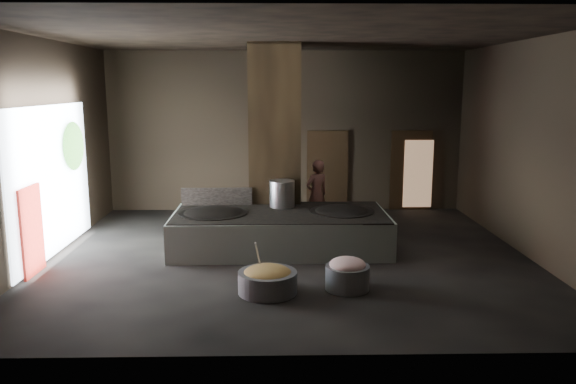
{
  "coord_description": "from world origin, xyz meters",
  "views": [
    {
      "loc": [
        -0.26,
        -11.44,
        3.54
      ],
      "look_at": [
        -0.01,
        0.62,
        1.25
      ],
      "focal_mm": 35.0,
      "sensor_mm": 36.0,
      "label": 1
    }
  ],
  "objects_px": {
    "wok_left": "(213,216)",
    "meat_basin": "(347,277)",
    "hearth_platform": "(280,231)",
    "veg_basin": "(268,282)",
    "wok_right": "(341,215)",
    "stock_pot": "(282,194)",
    "cook": "(317,194)"
  },
  "relations": [
    {
      "from": "hearth_platform",
      "to": "stock_pot",
      "type": "bearing_deg",
      "value": 84.1
    },
    {
      "from": "stock_pot",
      "to": "veg_basin",
      "type": "relative_size",
      "value": 0.59
    },
    {
      "from": "cook",
      "to": "veg_basin",
      "type": "bearing_deg",
      "value": 44.28
    },
    {
      "from": "wok_right",
      "to": "veg_basin",
      "type": "distance_m",
      "value": 3.19
    },
    {
      "from": "wok_left",
      "to": "veg_basin",
      "type": "bearing_deg",
      "value": -65.15
    },
    {
      "from": "cook",
      "to": "meat_basin",
      "type": "distance_m",
      "value": 4.4
    },
    {
      "from": "hearth_platform",
      "to": "veg_basin",
      "type": "distance_m",
      "value": 2.68
    },
    {
      "from": "hearth_platform",
      "to": "veg_basin",
      "type": "height_order",
      "value": "hearth_platform"
    },
    {
      "from": "hearth_platform",
      "to": "meat_basin",
      "type": "xyz_separation_m",
      "value": [
        1.17,
        -2.52,
        -0.19
      ]
    },
    {
      "from": "cook",
      "to": "meat_basin",
      "type": "xyz_separation_m",
      "value": [
        0.24,
        -4.35,
        -0.65
      ]
    },
    {
      "from": "wok_left",
      "to": "veg_basin",
      "type": "height_order",
      "value": "wok_left"
    },
    {
      "from": "wok_right",
      "to": "cook",
      "type": "bearing_deg",
      "value": 103.3
    },
    {
      "from": "hearth_platform",
      "to": "meat_basin",
      "type": "distance_m",
      "value": 2.78
    },
    {
      "from": "veg_basin",
      "to": "wok_left",
      "type": "bearing_deg",
      "value": 114.85
    },
    {
      "from": "hearth_platform",
      "to": "wok_right",
      "type": "height_order",
      "value": "wok_right"
    },
    {
      "from": "wok_left",
      "to": "meat_basin",
      "type": "xyz_separation_m",
      "value": [
        2.62,
        -2.47,
        -0.54
      ]
    },
    {
      "from": "meat_basin",
      "to": "wok_left",
      "type": "bearing_deg",
      "value": 136.69
    },
    {
      "from": "hearth_platform",
      "to": "wok_right",
      "type": "relative_size",
      "value": 3.41
    },
    {
      "from": "wok_left",
      "to": "cook",
      "type": "height_order",
      "value": "cook"
    },
    {
      "from": "wok_right",
      "to": "stock_pot",
      "type": "distance_m",
      "value": 1.44
    },
    {
      "from": "hearth_platform",
      "to": "meat_basin",
      "type": "height_order",
      "value": "hearth_platform"
    },
    {
      "from": "hearth_platform",
      "to": "wok_left",
      "type": "xyz_separation_m",
      "value": [
        -1.45,
        -0.05,
        0.35
      ]
    },
    {
      "from": "wok_right",
      "to": "meat_basin",
      "type": "relative_size",
      "value": 1.76
    },
    {
      "from": "stock_pot",
      "to": "veg_basin",
      "type": "bearing_deg",
      "value": -95.14
    },
    {
      "from": "hearth_platform",
      "to": "veg_basin",
      "type": "bearing_deg",
      "value": -95.83
    },
    {
      "from": "veg_basin",
      "to": "wok_right",
      "type": "bearing_deg",
      "value": 59.66
    },
    {
      "from": "wok_left",
      "to": "wok_right",
      "type": "bearing_deg",
      "value": 2.05
    },
    {
      "from": "wok_right",
      "to": "veg_basin",
      "type": "relative_size",
      "value": 1.33
    },
    {
      "from": "wok_left",
      "to": "cook",
      "type": "distance_m",
      "value": 3.03
    },
    {
      "from": "cook",
      "to": "meat_basin",
      "type": "bearing_deg",
      "value": 61.99
    },
    {
      "from": "stock_pot",
      "to": "meat_basin",
      "type": "distance_m",
      "value": 3.39
    },
    {
      "from": "stock_pot",
      "to": "wok_left",
      "type": "bearing_deg",
      "value": -158.2
    }
  ]
}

